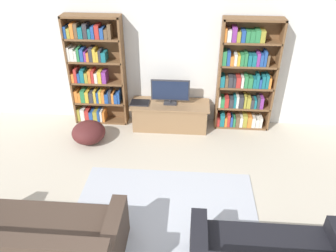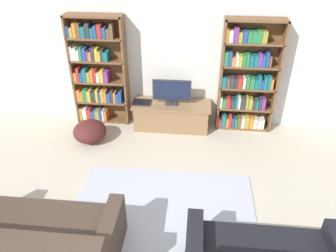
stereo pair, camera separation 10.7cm
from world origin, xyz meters
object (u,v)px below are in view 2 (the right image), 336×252
bookshelf_left (97,72)px  beanbag_ottoman (90,131)px  laptop (142,102)px  bookshelf_right (246,80)px  tv_stand (172,115)px  television (172,91)px  couch_left_sectional (31,242)px

bookshelf_left → beanbag_ottoman: bookshelf_left is taller
beanbag_ottoman → laptop: bearing=34.1°
bookshelf_left → bookshelf_right: 2.76m
laptop → bookshelf_right: bearing=5.7°
tv_stand → laptop: bearing=-177.0°
bookshelf_right → television: (-1.34, -0.16, -0.22)m
laptop → bookshelf_left: bearing=167.4°
tv_stand → television: size_ratio=2.07×
tv_stand → beanbag_ottoman: 1.56m
bookshelf_right → beanbag_ottoman: bookshelf_right is taller
bookshelf_right → laptop: (-1.91, -0.19, -0.46)m
television → couch_left_sectional: television is taller
tv_stand → beanbag_ottoman: size_ratio=2.47×
bookshelf_left → bookshelf_right: same height
television → beanbag_ottoman: 1.66m
couch_left_sectional → bookshelf_left: bearing=91.4°
couch_left_sectional → beanbag_ottoman: couch_left_sectional is taller
tv_stand → laptop: size_ratio=4.21×
bookshelf_left → television: size_ratio=2.92×
laptop → beanbag_ottoman: laptop is taller
laptop → tv_stand: bearing=3.0°
bookshelf_right → television: bearing=-173.1°
television → couch_left_sectional: (-1.34, -3.10, -0.49)m
tv_stand → television: bearing=-90.0°
television → beanbag_ottoman: (-1.43, -0.61, -0.57)m
bookshelf_left → couch_left_sectional: bookshelf_left is taller
bookshelf_left → tv_stand: (1.42, -0.16, -0.77)m
bookshelf_right → beanbag_ottoman: bearing=-164.4°
laptop → couch_left_sectional: couch_left_sectional is taller
television → laptop: bearing=-177.2°
bookshelf_left → television: bearing=-6.5°
bookshelf_left → bookshelf_right: size_ratio=1.00×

